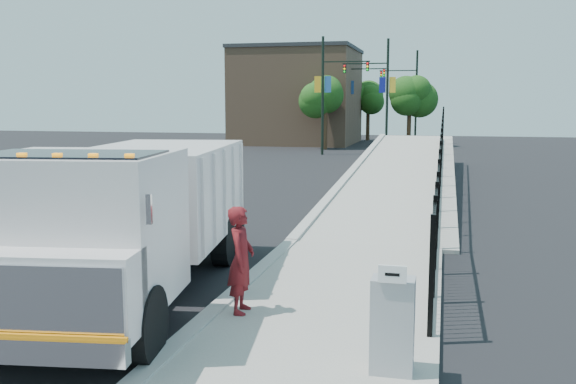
# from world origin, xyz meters

# --- Properties ---
(ground) EXTENTS (120.00, 120.00, 0.00)m
(ground) POSITION_xyz_m (0.00, 0.00, 0.00)
(ground) COLOR black
(ground) RESTS_ON ground
(sidewalk) EXTENTS (3.55, 12.00, 0.12)m
(sidewalk) POSITION_xyz_m (1.93, -2.00, 0.06)
(sidewalk) COLOR #9E998E
(sidewalk) RESTS_ON ground
(curb) EXTENTS (0.30, 12.00, 0.16)m
(curb) POSITION_xyz_m (0.00, -2.00, 0.08)
(curb) COLOR #ADAAA3
(curb) RESTS_ON ground
(ramp) EXTENTS (3.95, 24.06, 3.19)m
(ramp) POSITION_xyz_m (2.12, 16.00, 0.00)
(ramp) COLOR #9E998E
(ramp) RESTS_ON ground
(iron_fence) EXTENTS (0.10, 28.00, 1.80)m
(iron_fence) POSITION_xyz_m (3.55, 12.00, 0.90)
(iron_fence) COLOR black
(iron_fence) RESTS_ON ground
(truck) EXTENTS (3.87, 8.78, 2.90)m
(truck) POSITION_xyz_m (-1.81, -0.98, 1.63)
(truck) COLOR black
(truck) RESTS_ON ground
(worker) EXTENTS (0.48, 0.68, 1.78)m
(worker) POSITION_xyz_m (0.47, -1.59, 1.01)
(worker) COLOR maroon
(worker) RESTS_ON sidewalk
(utility_cabinet) EXTENTS (0.55, 0.40, 1.25)m
(utility_cabinet) POSITION_xyz_m (3.10, -3.42, 0.75)
(utility_cabinet) COLOR gray
(utility_cabinet) RESTS_ON sidewalk
(arrow_sign) EXTENTS (0.35, 0.04, 0.22)m
(arrow_sign) POSITION_xyz_m (3.10, -3.64, 1.48)
(arrow_sign) COLOR white
(arrow_sign) RESTS_ON utility_cabinet
(light_pole_0) EXTENTS (3.77, 0.22, 8.00)m
(light_pole_0) POSITION_xyz_m (-4.24, 32.13, 4.36)
(light_pole_0) COLOR black
(light_pole_0) RESTS_ON ground
(light_pole_1) EXTENTS (3.77, 0.22, 8.00)m
(light_pole_1) POSITION_xyz_m (-0.69, 34.60, 4.36)
(light_pole_1) COLOR black
(light_pole_1) RESTS_ON ground
(light_pole_2) EXTENTS (3.77, 0.22, 8.00)m
(light_pole_2) POSITION_xyz_m (-4.04, 41.90, 4.36)
(light_pole_2) COLOR black
(light_pole_2) RESTS_ON ground
(light_pole_3) EXTENTS (3.77, 0.22, 8.00)m
(light_pole_3) POSITION_xyz_m (0.84, 45.49, 4.36)
(light_pole_3) COLOR black
(light_pole_3) RESTS_ON ground
(tree_0) EXTENTS (2.91, 2.91, 5.46)m
(tree_0) POSITION_xyz_m (-5.26, 36.99, 3.96)
(tree_0) COLOR #382314
(tree_0) RESTS_ON ground
(tree_1) EXTENTS (2.73, 2.73, 5.37)m
(tree_1) POSITION_xyz_m (0.79, 41.98, 3.95)
(tree_1) COLOR #382314
(tree_1) RESTS_ON ground
(tree_2) EXTENTS (2.85, 2.85, 5.43)m
(tree_2) POSITION_xyz_m (-3.50, 49.94, 3.96)
(tree_2) COLOR #382314
(tree_2) RESTS_ON ground
(building) EXTENTS (10.00, 10.00, 8.00)m
(building) POSITION_xyz_m (-9.00, 44.00, 4.00)
(building) COLOR #8C664C
(building) RESTS_ON ground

